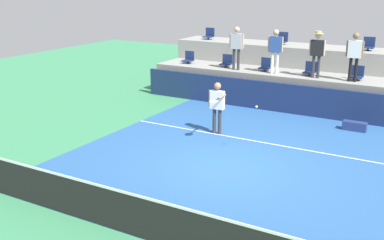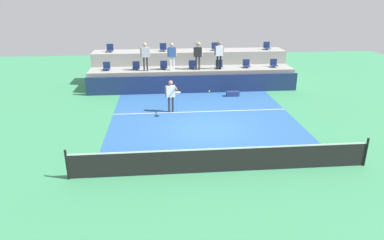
# 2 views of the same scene
# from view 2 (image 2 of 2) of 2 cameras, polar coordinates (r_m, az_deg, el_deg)

# --- Properties ---
(ground_plane) EXTENTS (40.00, 40.00, 0.00)m
(ground_plane) POSITION_cam_2_polar(r_m,az_deg,el_deg) (15.78, 2.43, -1.50)
(ground_plane) COLOR #388456
(court_inner_paint) EXTENTS (9.00, 10.00, 0.01)m
(court_inner_paint) POSITION_cam_2_polar(r_m,az_deg,el_deg) (16.70, 1.98, -0.20)
(court_inner_paint) COLOR #285693
(court_inner_paint) RESTS_ON ground_plane
(court_service_line) EXTENTS (9.00, 0.06, 0.00)m
(court_service_line) POSITION_cam_2_polar(r_m,az_deg,el_deg) (18.00, 1.42, 1.39)
(court_service_line) COLOR white
(court_service_line) RESTS_ON ground_plane
(tennis_net) EXTENTS (10.48, 0.08, 1.07)m
(tennis_net) POSITION_cam_2_polar(r_m,az_deg,el_deg) (11.98, 5.00, -6.47)
(tennis_net) COLOR black
(tennis_net) RESTS_ON ground_plane
(sponsor_backboard) EXTENTS (13.00, 0.16, 1.10)m
(sponsor_backboard) POSITION_cam_2_polar(r_m,az_deg,el_deg) (21.27, 0.31, 5.96)
(sponsor_backboard) COLOR navy
(sponsor_backboard) RESTS_ON ground_plane
(seating_tier_lower) EXTENTS (13.00, 1.80, 1.25)m
(seating_tier_lower) POSITION_cam_2_polar(r_m,az_deg,el_deg) (22.51, -0.02, 6.98)
(seating_tier_lower) COLOR gray
(seating_tier_lower) RESTS_ON ground_plane
(seating_tier_upper) EXTENTS (13.00, 1.80, 2.10)m
(seating_tier_upper) POSITION_cam_2_polar(r_m,az_deg,el_deg) (24.16, -0.41, 8.96)
(seating_tier_upper) COLOR gray
(seating_tier_upper) RESTS_ON ground_plane
(stadium_chair_lower_far_left) EXTENTS (0.44, 0.40, 0.52)m
(stadium_chair_lower_far_left) POSITION_cam_2_polar(r_m,az_deg,el_deg) (22.42, -13.95, 8.52)
(stadium_chair_lower_far_left) COLOR #2D2D33
(stadium_chair_lower_far_left) RESTS_ON seating_tier_lower
(stadium_chair_lower_left) EXTENTS (0.44, 0.40, 0.52)m
(stadium_chair_lower_left) POSITION_cam_2_polar(r_m,az_deg,el_deg) (22.22, -9.23, 8.75)
(stadium_chair_lower_left) COLOR #2D2D33
(stadium_chair_lower_left) RESTS_ON seating_tier_lower
(stadium_chair_lower_mid_left) EXTENTS (0.44, 0.40, 0.52)m
(stadium_chair_lower_mid_left) POSITION_cam_2_polar(r_m,az_deg,el_deg) (22.17, -4.69, 8.92)
(stadium_chair_lower_mid_left) COLOR #2D2D33
(stadium_chair_lower_mid_left) RESTS_ON seating_tier_lower
(stadium_chair_lower_center) EXTENTS (0.44, 0.40, 0.52)m
(stadium_chair_lower_center) POSITION_cam_2_polar(r_m,az_deg,el_deg) (22.26, 0.05, 9.04)
(stadium_chair_lower_center) COLOR #2D2D33
(stadium_chair_lower_center) RESTS_ON seating_tier_lower
(stadium_chair_lower_mid_right) EXTENTS (0.44, 0.40, 0.52)m
(stadium_chair_lower_mid_right) POSITION_cam_2_polar(r_m,az_deg,el_deg) (22.49, 4.52, 9.09)
(stadium_chair_lower_mid_right) COLOR #2D2D33
(stadium_chair_lower_mid_right) RESTS_ON seating_tier_lower
(stadium_chair_lower_right) EXTENTS (0.44, 0.40, 0.52)m
(stadium_chair_lower_right) POSITION_cam_2_polar(r_m,az_deg,el_deg) (22.85, 8.98, 9.10)
(stadium_chair_lower_right) COLOR #2D2D33
(stadium_chair_lower_right) RESTS_ON seating_tier_lower
(stadium_chair_lower_far_right) EXTENTS (0.44, 0.40, 0.52)m
(stadium_chair_lower_far_right) POSITION_cam_2_polar(r_m,az_deg,el_deg) (23.36, 13.38, 9.04)
(stadium_chair_lower_far_right) COLOR #2D2D33
(stadium_chair_lower_far_right) RESTS_ON seating_tier_lower
(stadium_chair_upper_far_left) EXTENTS (0.44, 0.40, 0.52)m
(stadium_chair_upper_far_left) POSITION_cam_2_polar(r_m,az_deg,el_deg) (24.02, -13.42, 11.41)
(stadium_chair_upper_far_left) COLOR #2D2D33
(stadium_chair_upper_far_left) RESTS_ON seating_tier_upper
(stadium_chair_upper_left) EXTENTS (0.44, 0.40, 0.52)m
(stadium_chair_upper_left) POSITION_cam_2_polar(r_m,az_deg,el_deg) (23.79, -4.80, 11.80)
(stadium_chair_upper_left) COLOR #2D2D33
(stadium_chair_upper_left) RESTS_ON seating_tier_upper
(stadium_chair_upper_right) EXTENTS (0.44, 0.40, 0.52)m
(stadium_chair_upper_right) POSITION_cam_2_polar(r_m,az_deg,el_deg) (24.08, 3.82, 11.94)
(stadium_chair_upper_right) COLOR #2D2D33
(stadium_chair_upper_right) RESTS_ON seating_tier_upper
(stadium_chair_upper_far_right) EXTENTS (0.44, 0.40, 0.52)m
(stadium_chair_upper_far_right) POSITION_cam_2_polar(r_m,az_deg,el_deg) (24.91, 12.27, 11.81)
(stadium_chair_upper_far_right) COLOR #2D2D33
(stadium_chair_upper_far_right) RESTS_ON seating_tier_upper
(tennis_player) EXTENTS (0.76, 1.17, 1.69)m
(tennis_player) POSITION_cam_2_polar(r_m,az_deg,el_deg) (17.62, -3.50, 4.43)
(tennis_player) COLOR #2D2D33
(tennis_player) RESTS_ON ground_plane
(spectator_in_grey) EXTENTS (0.60, 0.25, 1.73)m
(spectator_in_grey) POSITION_cam_2_polar(r_m,az_deg,el_deg) (21.66, -7.75, 10.77)
(spectator_in_grey) COLOR #2D2D33
(spectator_in_grey) RESTS_ON seating_tier_lower
(spectator_leaning_on_rail) EXTENTS (0.60, 0.25, 1.70)m
(spectator_leaning_on_rail) POSITION_cam_2_polar(r_m,az_deg,el_deg) (21.65, -3.35, 10.87)
(spectator_leaning_on_rail) COLOR white
(spectator_leaning_on_rail) RESTS_ON seating_tier_lower
(spectator_with_hat) EXTENTS (0.59, 0.45, 1.73)m
(spectator_with_hat) POSITION_cam_2_polar(r_m,az_deg,el_deg) (21.76, 0.98, 11.03)
(spectator_with_hat) COLOR #2D2D33
(spectator_with_hat) RESTS_ON seating_tier_lower
(spectator_in_white) EXTENTS (0.61, 0.25, 1.75)m
(spectator_in_white) POSITION_cam_2_polar(r_m,az_deg,el_deg) (21.95, 4.52, 11.06)
(spectator_in_white) COLOR black
(spectator_in_white) RESTS_ON seating_tier_lower
(tennis_ball) EXTENTS (0.07, 0.07, 0.07)m
(tennis_ball) POSITION_cam_2_polar(r_m,az_deg,el_deg) (16.57, 2.86, 4.78)
(tennis_ball) COLOR #CCE033
(equipment_bag) EXTENTS (0.76, 0.28, 0.30)m
(equipment_bag) POSITION_cam_2_polar(r_m,az_deg,el_deg) (20.80, 6.76, 4.33)
(equipment_bag) COLOR navy
(equipment_bag) RESTS_ON ground_plane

